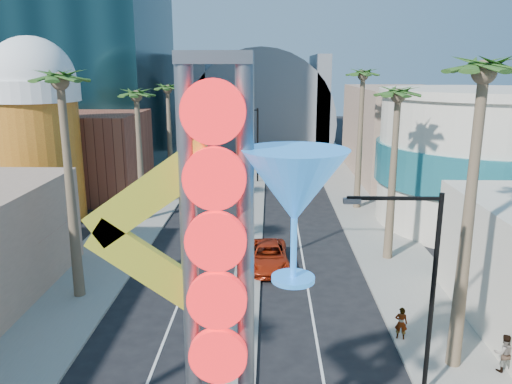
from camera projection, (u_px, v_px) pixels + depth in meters
name	position (u px, v px, depth m)	size (l,w,h in m)	color
sidewalk_west	(151.00, 203.00, 45.59)	(5.00, 100.00, 0.15)	gray
sidewalk_east	(360.00, 205.00, 45.08)	(5.00, 100.00, 0.15)	gray
median	(256.00, 196.00, 48.25)	(1.60, 84.00, 0.15)	gray
brick_filler_west	(89.00, 155.00, 47.72)	(10.00, 10.00, 8.00)	brown
filler_east	(400.00, 132.00, 56.31)	(10.00, 20.00, 10.00)	#A17F68
beer_mug	(37.00, 124.00, 39.06)	(7.00, 7.00, 14.50)	#A94716
turquoise_building	(484.00, 159.00, 38.75)	(16.60, 16.60, 10.60)	beige
canopy	(262.00, 117.00, 80.18)	(22.00, 16.00, 22.00)	slate
neon_sign	(250.00, 267.00, 12.49)	(6.53, 2.60, 12.55)	gray
streetlight_0	(257.00, 194.00, 29.61)	(3.79, 0.25, 8.00)	black
streetlight_1	(252.00, 138.00, 52.91)	(3.79, 0.25, 8.00)	black
streetlight_2	(421.00, 279.00, 17.82)	(3.45, 0.25, 8.00)	black
palm_1	(61.00, 95.00, 24.54)	(2.40, 2.40, 12.70)	brown
palm_2	(137.00, 103.00, 38.44)	(2.40, 2.40, 11.20)	brown
palm_3	(168.00, 95.00, 50.08)	(2.40, 2.40, 11.20)	brown
palm_5	(482.00, 93.00, 18.13)	(2.40, 2.40, 13.20)	brown
palm_6	(398.00, 105.00, 30.09)	(2.40, 2.40, 11.70)	brown
palm_7	(363.00, 84.00, 41.51)	(2.40, 2.40, 12.70)	brown
red_pickup	(268.00, 256.00, 31.10)	(2.44, 5.29, 1.47)	#B0280D
pedestrian_a	(401.00, 323.00, 22.58)	(0.56, 0.37, 1.54)	gray
pedestrian_b	(504.00, 353.00, 20.14)	(0.79, 0.61, 1.62)	gray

